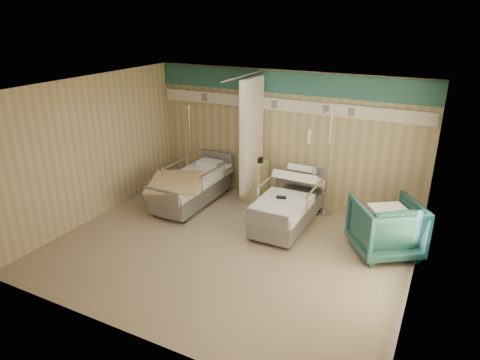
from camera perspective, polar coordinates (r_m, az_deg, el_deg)
name	(u,v)px	position (r m, az deg, el deg)	size (l,w,h in m)	color
ground	(229,247)	(7.67, -1.46, -8.98)	(6.00, 5.00, 0.00)	gray
room_walls	(234,143)	(7.15, -0.85, 5.00)	(6.04, 5.04, 2.82)	tan
bed_right	(288,210)	(8.36, 6.40, -3.96)	(1.00, 2.16, 0.63)	silver
bed_left	(192,190)	(9.27, -6.40, -1.32)	(1.00, 2.16, 0.63)	silver
bedside_cabinet	(254,180)	(9.48, 1.88, 0.06)	(0.50, 0.48, 0.85)	#D3C383
visitor_armchair	(386,227)	(7.72, 18.84, -5.96)	(1.03, 1.06, 0.97)	#1E4C49
waffle_blanket	(391,200)	(7.47, 19.45, -2.58)	(0.58, 0.51, 0.07)	silver
iv_stand_right	(325,194)	(8.87, 11.27, -1.88)	(0.38, 0.38, 2.13)	silver
iv_stand_left	(191,170)	(10.20, -6.50, 1.36)	(0.35, 0.35, 1.97)	silver
call_remote	(281,197)	(8.06, 5.51, -2.30)	(0.18, 0.08, 0.04)	black
tan_blanket	(176,182)	(8.84, -8.59, -0.23)	(1.02, 1.29, 0.04)	tan
toiletry_bag	(258,160)	(9.27, 2.44, 2.69)	(0.20, 0.13, 0.11)	black
white_cup	(253,158)	(9.39, 1.77, 2.98)	(0.08, 0.08, 0.12)	white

